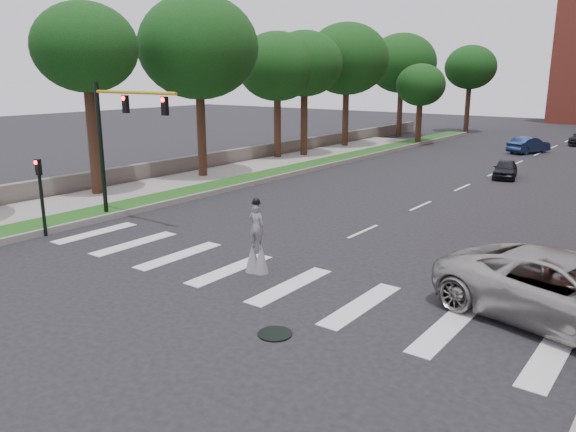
{
  "coord_description": "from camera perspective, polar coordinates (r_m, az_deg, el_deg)",
  "views": [
    {
      "loc": [
        11.23,
        -12.49,
        6.55
      ],
      "look_at": [
        -0.2,
        2.86,
        1.7
      ],
      "focal_mm": 35.0,
      "sensor_mm": 36.0,
      "label": 1
    }
  ],
  "objects": [
    {
      "name": "ground_plane",
      "position": [
        18.03,
        -4.97,
        -7.14
      ],
      "size": [
        160.0,
        160.0,
        0.0
      ],
      "primitive_type": "plane",
      "color": "black",
      "rests_on": "ground"
    },
    {
      "name": "grass_median",
      "position": [
        40.17,
        1.67,
        5.01
      ],
      "size": [
        2.0,
        60.0,
        0.25
      ],
      "primitive_type": "cube",
      "color": "#194C15",
      "rests_on": "ground"
    },
    {
      "name": "median_curb",
      "position": [
        39.59,
        2.92,
        4.88
      ],
      "size": [
        0.2,
        60.0,
        0.28
      ],
      "primitive_type": "cube",
      "color": "gray",
      "rests_on": "ground"
    },
    {
      "name": "sidewalk_left",
      "position": [
        34.78,
        -11.99,
        3.2
      ],
      "size": [
        4.0,
        60.0,
        0.18
      ],
      "primitive_type": "cube",
      "color": "gray",
      "rests_on": "ground"
    },
    {
      "name": "stone_wall",
      "position": [
        44.98,
        -2.63,
        6.53
      ],
      "size": [
        0.5,
        56.0,
        1.1
      ],
      "primitive_type": "cube",
      "color": "#5F5A52",
      "rests_on": "ground"
    },
    {
      "name": "manhole",
      "position": [
        14.85,
        -1.33,
        -11.87
      ],
      "size": [
        0.9,
        0.9,
        0.04
      ],
      "primitive_type": "cylinder",
      "color": "black",
      "rests_on": "ground"
    },
    {
      "name": "traffic_signal",
      "position": [
        26.22,
        -17.05,
        8.35
      ],
      "size": [
        5.3,
        0.23,
        6.2
      ],
      "color": "black",
      "rests_on": "ground"
    },
    {
      "name": "secondary_signal",
      "position": [
        25.07,
        -23.81,
        2.42
      ],
      "size": [
        0.25,
        0.21,
        3.23
      ],
      "color": "black",
      "rests_on": "ground"
    },
    {
      "name": "stilt_performer",
      "position": [
        18.94,
        -3.2,
        -2.99
      ],
      "size": [
        0.83,
        0.59,
        2.59
      ],
      "rotation": [
        0.0,
        0.0,
        3.36
      ],
      "color": "#362015",
      "rests_on": "ground"
    },
    {
      "name": "suv_crossing",
      "position": [
        16.63,
        26.62,
        -6.99
      ],
      "size": [
        7.5,
        4.75,
        1.93
      ],
      "primitive_type": "imported",
      "rotation": [
        0.0,
        0.0,
        1.33
      ],
      "color": "#A6A49D",
      "rests_on": "ground"
    },
    {
      "name": "car_near",
      "position": [
        39.12,
        21.21,
        4.49
      ],
      "size": [
        2.11,
        3.69,
        1.18
      ],
      "primitive_type": "imported",
      "rotation": [
        0.0,
        0.0,
        0.22
      ],
      "color": "black",
      "rests_on": "ground"
    },
    {
      "name": "car_mid",
      "position": [
        52.32,
        23.26,
        6.64
      ],
      "size": [
        2.85,
        4.43,
        1.38
      ],
      "primitive_type": "imported",
      "rotation": [
        0.0,
        0.0,
        2.78
      ],
      "color": "#152549",
      "rests_on": "ground"
    },
    {
      "name": "tree_1",
      "position": [
        32.16,
        -19.89,
        15.7
      ],
      "size": [
        5.45,
        5.45,
        10.22
      ],
      "color": "#362015",
      "rests_on": "ground"
    },
    {
      "name": "tree_2",
      "position": [
        36.41,
        -9.1,
        16.53
      ],
      "size": [
        7.45,
        7.45,
        11.32
      ],
      "color": "#362015",
      "rests_on": "ground"
    },
    {
      "name": "tree_3",
      "position": [
        44.4,
        -1.11,
        14.9
      ],
      "size": [
        6.15,
        6.15,
        9.74
      ],
      "color": "#362015",
      "rests_on": "ground"
    },
    {
      "name": "tree_4",
      "position": [
        52.1,
        6.0,
        15.56
      ],
      "size": [
        7.43,
        7.43,
        11.03
      ],
      "color": "#362015",
      "rests_on": "ground"
    },
    {
      "name": "tree_5",
      "position": [
        62.31,
        11.5,
        14.95
      ],
      "size": [
        7.26,
        7.26,
        10.76
      ],
      "color": "#362015",
      "rests_on": "ground"
    },
    {
      "name": "tree_6",
      "position": [
        55.37,
        13.33,
        12.78
      ],
      "size": [
        4.6,
        4.6,
        7.53
      ],
      "color": "#362015",
      "rests_on": "ground"
    },
    {
      "name": "tree_7",
      "position": [
        68.85,
        18.05,
        14.14
      ],
      "size": [
        5.77,
        5.77,
        9.77
      ],
      "color": "#362015",
      "rests_on": "ground"
    },
    {
      "name": "tree_8",
      "position": [
        45.6,
        1.68,
        15.16
      ],
      "size": [
        5.99,
        5.99,
        9.9
      ],
      "color": "#362015",
      "rests_on": "ground"
    }
  ]
}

